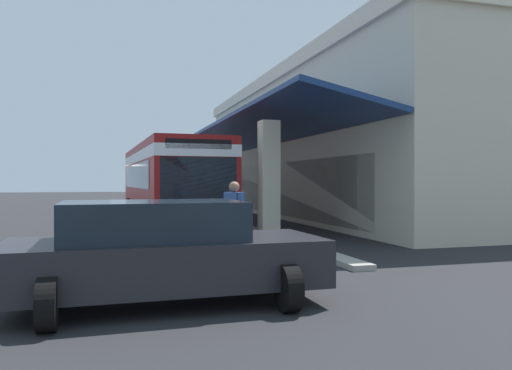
% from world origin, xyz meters
% --- Properties ---
extents(ground, '(120.00, 120.00, 0.00)m').
position_xyz_m(ground, '(0.00, 8.00, 0.00)').
color(ground, '#262628').
extents(curb_strip, '(29.92, 0.50, 0.12)m').
position_xyz_m(curb_strip, '(0.70, 3.52, 0.06)').
color(curb_strip, '#9E998E').
rests_on(curb_strip, ground).
extents(plaza_building, '(25.23, 17.22, 7.08)m').
position_xyz_m(plaza_building, '(0.70, 13.15, 3.54)').
color(plaza_building, beige).
rests_on(plaza_building, ground).
extents(transit_bus, '(11.30, 3.12, 3.34)m').
position_xyz_m(transit_bus, '(4.58, 1.01, 1.85)').
color(transit_bus, maroon).
rests_on(transit_bus, ground).
extents(parked_sedan_charcoal, '(2.48, 4.42, 1.47)m').
position_xyz_m(parked_sedan_charcoal, '(17.16, -0.50, 0.75)').
color(parked_sedan_charcoal, '#232328').
rests_on(parked_sedan_charcoal, ground).
extents(pedestrian, '(0.69, 0.39, 1.75)m').
position_xyz_m(pedestrian, '(13.80, 1.37, 0.99)').
color(pedestrian, navy).
rests_on(pedestrian, ground).
extents(potted_palm, '(1.89, 1.52, 2.33)m').
position_xyz_m(potted_palm, '(-4.80, 5.21, 0.63)').
color(potted_palm, '#4C4742').
rests_on(potted_palm, ground).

